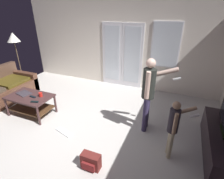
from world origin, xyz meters
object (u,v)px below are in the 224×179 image
at_px(backpack, 91,161).
at_px(cup_near_edge, 41,95).
at_px(person_adult, 149,89).
at_px(loose_keyboard, 64,132).
at_px(tv_stand, 220,144).
at_px(person_child, 174,125).
at_px(laptop_closed, 24,93).
at_px(tv_remote_black, 33,97).
at_px(floor_lamp, 14,40).
at_px(coffee_table, 30,101).
at_px(dvd_remote_slim, 35,102).

height_order(backpack, cup_near_edge, cup_near_edge).
distance_m(person_adult, loose_keyboard, 2.00).
xyz_separation_m(tv_stand, person_child, (-0.81, -0.37, 0.43)).
xyz_separation_m(laptop_closed, tv_remote_black, (0.33, -0.06, 0.00)).
relative_size(floor_lamp, loose_keyboard, 3.71).
xyz_separation_m(coffee_table, tv_remote_black, (0.12, -0.02, 0.15)).
distance_m(coffee_table, laptop_closed, 0.26).
height_order(coffee_table, person_child, person_child).
bearing_deg(laptop_closed, backpack, -8.33).
distance_m(tv_stand, dvd_remote_slim, 3.79).
height_order(backpack, laptop_closed, laptop_closed).
bearing_deg(floor_lamp, tv_stand, -10.24).
xyz_separation_m(backpack, dvd_remote_slim, (-1.77, 0.69, 0.38)).
height_order(tv_stand, person_adult, person_adult).
distance_m(loose_keyboard, tv_remote_black, 1.17).
distance_m(coffee_table, floor_lamp, 2.43).
bearing_deg(person_adult, coffee_table, -169.69).
bearing_deg(loose_keyboard, floor_lamp, 150.53).
distance_m(coffee_table, cup_near_edge, 0.34).
xyz_separation_m(floor_lamp, tv_remote_black, (1.83, -1.33, -0.98)).
xyz_separation_m(loose_keyboard, laptop_closed, (-1.35, 0.34, 0.50)).
relative_size(person_child, laptop_closed, 3.21).
bearing_deg(loose_keyboard, laptop_closed, 166.04).
distance_m(person_adult, backpack, 1.71).
height_order(coffee_table, tv_stand, coffee_table).
bearing_deg(tv_stand, person_adult, 170.56).
distance_m(floor_lamp, dvd_remote_slim, 2.72).
relative_size(person_child, backpack, 3.42).
xyz_separation_m(laptop_closed, dvd_remote_slim, (0.55, -0.22, 0.00)).
xyz_separation_m(person_adult, floor_lamp, (-4.43, 0.82, 0.54)).
distance_m(coffee_table, backpack, 2.30).
relative_size(person_child, dvd_remote_slim, 6.50).
relative_size(person_adult, dvd_remote_slim, 9.28).
xyz_separation_m(person_adult, cup_near_edge, (-2.45, -0.41, -0.40)).
bearing_deg(person_child, backpack, -146.37).
relative_size(tv_stand, person_child, 1.53).
bearing_deg(person_child, tv_remote_black, 178.46).
bearing_deg(dvd_remote_slim, laptop_closed, 142.35).
bearing_deg(cup_near_edge, floor_lamp, 148.18).
bearing_deg(backpack, coffee_table, 157.48).
height_order(floor_lamp, tv_remote_black, floor_lamp).
bearing_deg(coffee_table, tv_stand, 3.73).
xyz_separation_m(person_adult, backpack, (-0.61, -1.37, -0.81)).
height_order(cup_near_edge, tv_remote_black, cup_near_edge).
bearing_deg(tv_remote_black, floor_lamp, 149.20).
relative_size(tv_stand, cup_near_edge, 17.15).
bearing_deg(tv_stand, dvd_remote_slim, -173.13).
relative_size(backpack, laptop_closed, 0.94).
relative_size(person_adult, tv_remote_black, 9.28).
relative_size(laptop_closed, dvd_remote_slim, 2.02).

